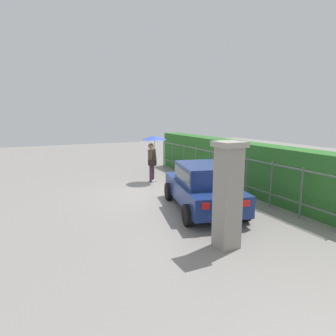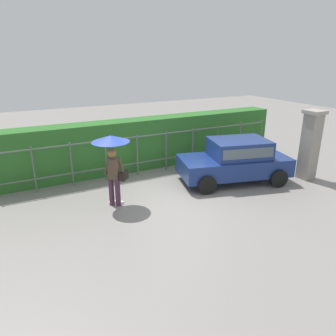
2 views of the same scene
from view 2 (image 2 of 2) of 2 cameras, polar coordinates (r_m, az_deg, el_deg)
The scene contains 6 objects.
ground_plane at distance 9.70m, azimuth 2.69°, elevation -5.75°, with size 40.00×40.00×0.00m, color gray.
car at distance 11.11m, azimuth 12.02°, elevation 1.62°, with size 3.99×2.56×1.48m.
pedestrian at distance 9.02m, azimuth -9.99°, elevation 2.52°, with size 1.07×1.07×2.06m.
gate_pillar at distance 12.06m, azimuth 24.12°, elevation 3.89°, with size 0.60×0.60×2.42m.
fence_section at distance 11.72m, azimuth -2.89°, elevation 3.06°, with size 10.52×0.05×1.50m.
hedge_row at distance 12.33m, azimuth -4.31°, elevation 4.47°, with size 11.47×0.90×1.90m, color #2D6B28.
Camera 2 is at (-4.41, -7.59, 4.14)m, focal length 33.99 mm.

